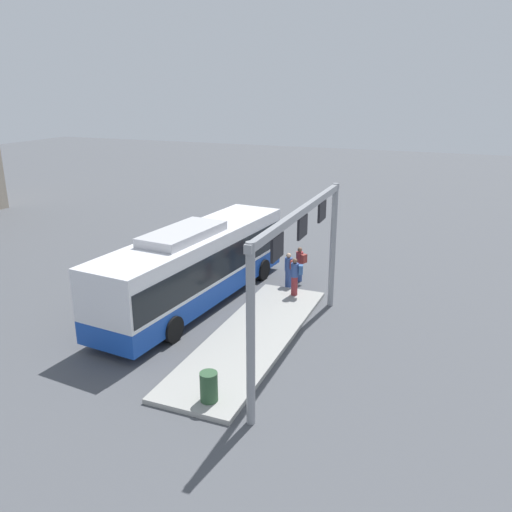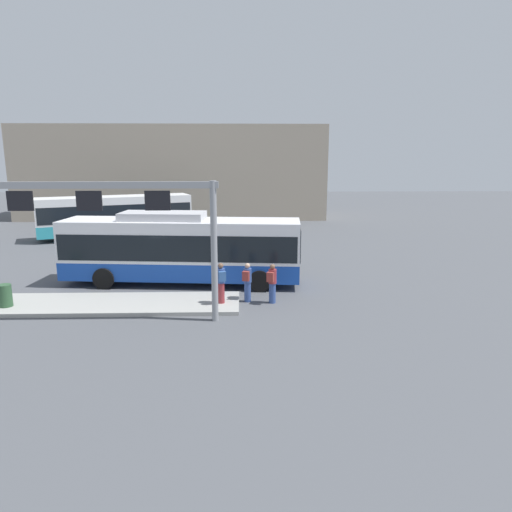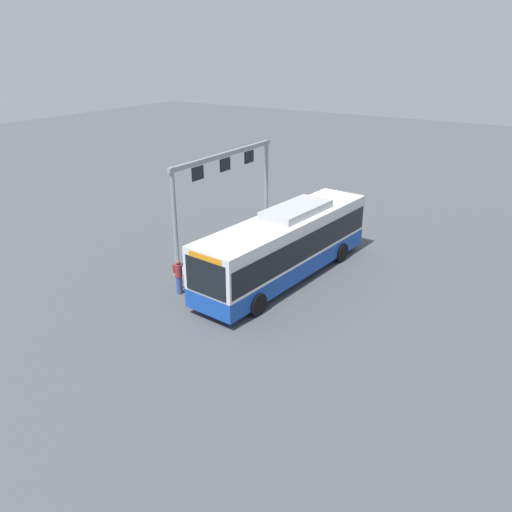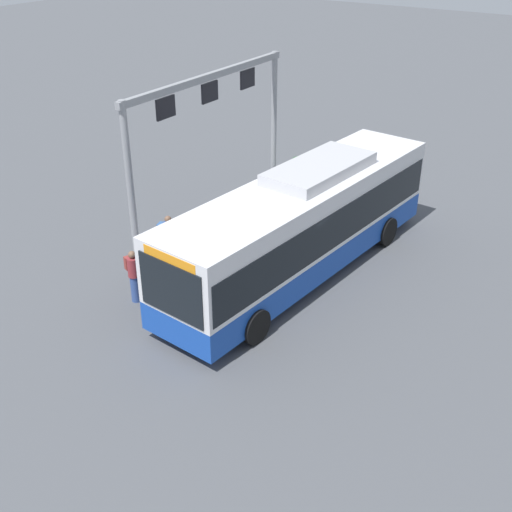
# 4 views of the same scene
# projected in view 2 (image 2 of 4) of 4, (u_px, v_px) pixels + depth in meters

# --- Properties ---
(ground_plane) EXTENTS (120.00, 120.00, 0.00)m
(ground_plane) POSITION_uv_depth(u_px,v_px,m) (183.00, 283.00, 22.73)
(ground_plane) COLOR #4C4F54
(platform_curb) EXTENTS (10.00, 2.80, 0.16)m
(platform_curb) POSITION_uv_depth(u_px,v_px,m) (118.00, 304.00, 19.28)
(platform_curb) COLOR #9E9E99
(platform_curb) RESTS_ON ground
(bus_main) EXTENTS (11.44, 3.55, 3.46)m
(bus_main) POSITION_uv_depth(u_px,v_px,m) (181.00, 247.00, 22.35)
(bus_main) COLOR #1947AD
(bus_main) RESTS_ON ground
(bus_background_left) EXTENTS (11.27, 6.49, 3.10)m
(bus_background_left) POSITION_uv_depth(u_px,v_px,m) (116.00, 214.00, 35.47)
(bus_background_left) COLOR teal
(bus_background_left) RESTS_ON ground
(person_boarding) EXTENTS (0.44, 0.58, 1.67)m
(person_boarding) POSITION_uv_depth(u_px,v_px,m) (221.00, 282.00, 18.95)
(person_boarding) COLOR maroon
(person_boarding) RESTS_ON platform_curb
(person_waiting_near) EXTENTS (0.49, 0.60, 1.67)m
(person_waiting_near) POSITION_uv_depth(u_px,v_px,m) (272.00, 283.00, 19.47)
(person_waiting_near) COLOR #334C8C
(person_waiting_near) RESTS_ON ground
(person_waiting_mid) EXTENTS (0.44, 0.59, 1.67)m
(person_waiting_mid) POSITION_uv_depth(u_px,v_px,m) (247.00, 281.00, 19.64)
(person_waiting_mid) COLOR #334C8C
(person_waiting_mid) RESTS_ON ground
(platform_sign_gantry) EXTENTS (9.15, 0.24, 5.20)m
(platform_sign_gantry) POSITION_uv_depth(u_px,v_px,m) (91.00, 222.00, 16.67)
(platform_sign_gantry) COLOR gray
(platform_sign_gantry) RESTS_ON ground
(station_building) EXTENTS (29.68, 8.00, 8.96)m
(station_building) POSITION_uv_depth(u_px,v_px,m) (175.00, 172.00, 47.26)
(station_building) COLOR tan
(station_building) RESTS_ON ground
(trash_bin) EXTENTS (0.52, 0.52, 0.90)m
(trash_bin) POSITION_uv_depth(u_px,v_px,m) (5.00, 296.00, 18.61)
(trash_bin) COLOR #2D5133
(trash_bin) RESTS_ON platform_curb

